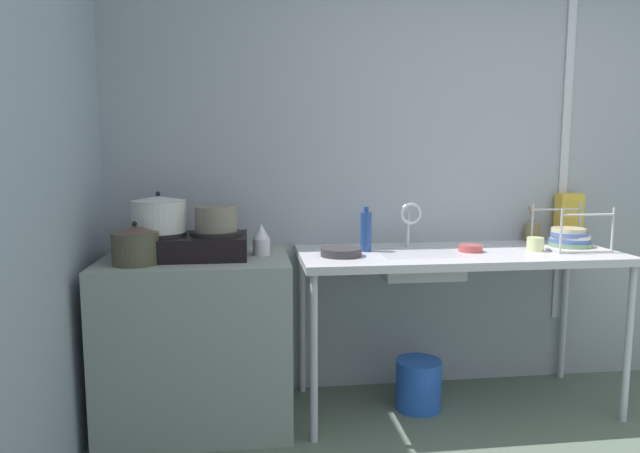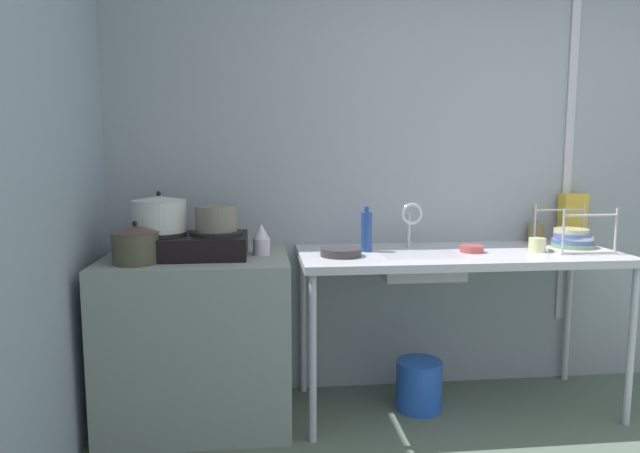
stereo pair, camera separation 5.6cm
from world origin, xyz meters
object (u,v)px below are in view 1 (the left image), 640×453
at_px(faucet, 410,217).
at_px(cereal_box, 569,217).
at_px(sink_basin, 418,264).
at_px(dish_rack, 570,239).
at_px(pot_on_right_burner, 216,219).
at_px(bottle_by_sink, 366,231).
at_px(pot_beside_stove, 135,245).
at_px(stove, 188,245).
at_px(small_bowl_on_drainboard, 471,248).
at_px(frying_pan, 341,252).
at_px(pot_on_left_burner, 159,214).
at_px(utensil_jar, 532,232).
at_px(percolator, 261,240).
at_px(cup_by_rack, 535,244).
at_px(bucket_on_floor, 418,384).

xyz_separation_m(faucet, cereal_box, (1.02, 0.14, -0.03)).
bearing_deg(sink_basin, dish_rack, 2.12).
distance_m(pot_on_right_burner, cereal_box, 2.08).
bearing_deg(bottle_by_sink, pot_beside_stove, -169.53).
relative_size(stove, sink_basin, 1.41).
xyz_separation_m(pot_beside_stove, small_bowl_on_drainboard, (1.70, 0.13, -0.07)).
bearing_deg(dish_rack, frying_pan, -176.98).
bearing_deg(pot_on_left_burner, small_bowl_on_drainboard, -0.63).
distance_m(cereal_box, utensil_jar, 0.24).
distance_m(pot_on_left_burner, bottle_by_sink, 1.07).
bearing_deg(bottle_by_sink, stove, -176.06).
xyz_separation_m(faucet, utensil_jar, (0.79, 0.13, -0.11)).
xyz_separation_m(small_bowl_on_drainboard, cereal_box, (0.73, 0.29, 0.12)).
bearing_deg(stove, percolator, 2.81).
relative_size(percolator, small_bowl_on_drainboard, 1.29).
bearing_deg(frying_pan, cup_by_rack, 0.82).
distance_m(percolator, cereal_box, 1.86).
bearing_deg(pot_beside_stove, faucet, 11.40).
distance_m(faucet, bottle_by_sink, 0.28).
height_order(sink_basin, utensil_jar, utensil_jar).
xyz_separation_m(percolator, small_bowl_on_drainboard, (1.11, -0.04, -0.06)).
bearing_deg(sink_basin, pot_beside_stove, -174.89).
relative_size(dish_rack, bucket_on_floor, 1.17).
height_order(stove, pot_on_right_burner, pot_on_right_burner).
bearing_deg(cereal_box, pot_on_left_burner, -177.90).
xyz_separation_m(stove, utensil_jar, (1.97, 0.27, -0.00)).
bearing_deg(small_bowl_on_drainboard, frying_pan, -176.71).
relative_size(stove, frying_pan, 2.76).
distance_m(frying_pan, cereal_box, 1.48).
bearing_deg(sink_basin, frying_pan, -175.12).
bearing_deg(frying_pan, dish_rack, 3.02).
height_order(pot_on_right_burner, pot_beside_stove, pot_on_right_burner).
xyz_separation_m(stove, sink_basin, (1.18, -0.02, -0.12)).
bearing_deg(small_bowl_on_drainboard, dish_rack, 2.69).
xyz_separation_m(stove, bucket_on_floor, (1.20, -0.01, -0.79)).
distance_m(pot_on_right_burner, bucket_on_floor, 1.41).
xyz_separation_m(percolator, cup_by_rack, (1.46, -0.06, -0.04)).
height_order(sink_basin, small_bowl_on_drainboard, small_bowl_on_drainboard).
relative_size(pot_beside_stove, percolator, 1.36).
distance_m(pot_beside_stove, dish_rack, 2.28).
distance_m(pot_on_right_burner, cup_by_rack, 1.69).
xyz_separation_m(small_bowl_on_drainboard, utensil_jar, (0.50, 0.29, 0.04)).
bearing_deg(pot_beside_stove, frying_pan, 5.20).
height_order(pot_on_left_burner, percolator, pot_on_left_burner).
bearing_deg(cereal_box, small_bowl_on_drainboard, -162.81).
bearing_deg(pot_on_left_burner, pot_on_right_burner, 0.00).
height_order(percolator, dish_rack, dish_rack).
bearing_deg(percolator, cup_by_rack, -2.40).
height_order(pot_beside_stove, faucet, faucet).
height_order(pot_beside_stove, bottle_by_sink, bottle_by_sink).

